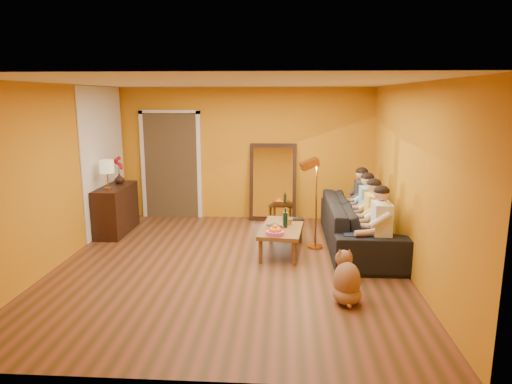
# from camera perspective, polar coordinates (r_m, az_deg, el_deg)

# --- Properties ---
(room_shell) EXTENTS (5.00, 5.50, 2.60)m
(room_shell) POSITION_cam_1_polar(r_m,az_deg,el_deg) (6.74, -3.04, 2.31)
(room_shell) COLOR brown
(room_shell) RESTS_ON ground
(white_accent) EXTENTS (0.02, 1.90, 2.58)m
(white_accent) POSITION_cam_1_polar(r_m,az_deg,el_deg) (8.70, -18.48, 3.86)
(white_accent) COLOR white
(white_accent) RESTS_ON wall_left
(doorway_recess) EXTENTS (1.06, 0.30, 2.10)m
(doorway_recess) POSITION_cam_1_polar(r_m,az_deg,el_deg) (9.45, -10.38, 3.33)
(doorway_recess) COLOR #3F2D19
(doorway_recess) RESTS_ON floor
(door_jamb_left) EXTENTS (0.08, 0.06, 2.20)m
(door_jamb_left) POSITION_cam_1_polar(r_m,az_deg,el_deg) (9.49, -13.90, 3.22)
(door_jamb_left) COLOR white
(door_jamb_left) RESTS_ON wall_back
(door_jamb_right) EXTENTS (0.08, 0.06, 2.20)m
(door_jamb_right) POSITION_cam_1_polar(r_m,az_deg,el_deg) (9.21, -7.11, 3.22)
(door_jamb_right) COLOR white
(door_jamb_right) RESTS_ON wall_back
(door_header) EXTENTS (1.22, 0.06, 0.08)m
(door_header) POSITION_cam_1_polar(r_m,az_deg,el_deg) (9.24, -10.81, 9.80)
(door_header) COLOR white
(door_header) RESTS_ON wall_back
(mirror_frame) EXTENTS (0.92, 0.27, 1.51)m
(mirror_frame) POSITION_cam_1_polar(r_m,az_deg,el_deg) (9.02, 2.12, 1.26)
(mirror_frame) COLOR black
(mirror_frame) RESTS_ON floor
(mirror_glass) EXTENTS (0.78, 0.21, 1.35)m
(mirror_glass) POSITION_cam_1_polar(r_m,az_deg,el_deg) (8.98, 2.12, 1.21)
(mirror_glass) COLOR white
(mirror_glass) RESTS_ON mirror_frame
(sideboard) EXTENTS (0.44, 1.18, 0.85)m
(sideboard) POSITION_cam_1_polar(r_m,az_deg,el_deg) (8.58, -17.07, -2.10)
(sideboard) COLOR black
(sideboard) RESTS_ON floor
(table_lamp) EXTENTS (0.24, 0.24, 0.51)m
(table_lamp) POSITION_cam_1_polar(r_m,az_deg,el_deg) (8.18, -18.09, 2.03)
(table_lamp) COLOR beige
(table_lamp) RESTS_ON sideboard
(sofa) EXTENTS (2.64, 1.03, 0.77)m
(sofa) POSITION_cam_1_polar(r_m,az_deg,el_deg) (7.59, 12.80, -3.98)
(sofa) COLOR black
(sofa) RESTS_ON floor
(coffee_table) EXTENTS (0.75, 1.28, 0.42)m
(coffee_table) POSITION_cam_1_polar(r_m,az_deg,el_deg) (7.24, 3.25, -5.92)
(coffee_table) COLOR brown
(coffee_table) RESTS_ON floor
(floor_lamp) EXTENTS (0.35, 0.30, 1.44)m
(floor_lamp) POSITION_cam_1_polar(r_m,az_deg,el_deg) (7.34, 7.53, -1.62)
(floor_lamp) COLOR #B47434
(floor_lamp) RESTS_ON floor
(dog) EXTENTS (0.43, 0.59, 0.63)m
(dog) POSITION_cam_1_polar(r_m,az_deg,el_deg) (5.62, 11.31, -10.33)
(dog) COLOR #9B6B46
(dog) RESTS_ON floor
(person_far_left) EXTENTS (0.70, 0.44, 1.22)m
(person_far_left) POSITION_cam_1_polar(r_m,az_deg,el_deg) (6.60, 15.35, -4.46)
(person_far_left) COLOR beige
(person_far_left) RESTS_ON sofa
(person_mid_left) EXTENTS (0.70, 0.44, 1.22)m
(person_mid_left) POSITION_cam_1_polar(r_m,az_deg,el_deg) (7.12, 14.48, -3.22)
(person_mid_left) COLOR gold
(person_mid_left) RESTS_ON sofa
(person_mid_right) EXTENTS (0.70, 0.44, 1.22)m
(person_mid_right) POSITION_cam_1_polar(r_m,az_deg,el_deg) (7.65, 13.72, -2.16)
(person_mid_right) COLOR #84ABCD
(person_mid_right) RESTS_ON sofa
(person_far_right) EXTENTS (0.70, 0.44, 1.22)m
(person_far_right) POSITION_cam_1_polar(r_m,az_deg,el_deg) (8.17, 13.07, -1.23)
(person_far_right) COLOR #2E2E32
(person_far_right) RESTS_ON sofa
(fruit_bowl) EXTENTS (0.26, 0.26, 0.16)m
(fruit_bowl) POSITION_cam_1_polar(r_m,az_deg,el_deg) (6.72, 2.39, -4.72)
(fruit_bowl) COLOR #E04FA6
(fruit_bowl) RESTS_ON coffee_table
(wine_bottle) EXTENTS (0.07, 0.07, 0.31)m
(wine_bottle) POSITION_cam_1_polar(r_m,az_deg,el_deg) (7.08, 3.68, -3.24)
(wine_bottle) COLOR black
(wine_bottle) RESTS_ON coffee_table
(tumbler) EXTENTS (0.13, 0.13, 0.10)m
(tumbler) POSITION_cam_1_polar(r_m,az_deg,el_deg) (7.28, 4.23, -3.70)
(tumbler) COLOR #B27F3F
(tumbler) RESTS_ON coffee_table
(laptop) EXTENTS (0.37, 0.25, 0.03)m
(laptop) POSITION_cam_1_polar(r_m,az_deg,el_deg) (7.51, 4.67, -3.49)
(laptop) COLOR black
(laptop) RESTS_ON coffee_table
(book_lower) EXTENTS (0.21, 0.27, 0.02)m
(book_lower) POSITION_cam_1_polar(r_m,az_deg,el_deg) (6.98, 1.78, -4.67)
(book_lower) COLOR black
(book_lower) RESTS_ON coffee_table
(book_mid) EXTENTS (0.25, 0.28, 0.02)m
(book_mid) POSITION_cam_1_polar(r_m,az_deg,el_deg) (6.99, 1.86, -4.48)
(book_mid) COLOR #AD131A
(book_mid) RESTS_ON book_lower
(book_upper) EXTENTS (0.26, 0.27, 0.02)m
(book_upper) POSITION_cam_1_polar(r_m,az_deg,el_deg) (6.96, 1.77, -4.38)
(book_upper) COLOR black
(book_upper) RESTS_ON book_mid
(vase) EXTENTS (0.18, 0.18, 0.19)m
(vase) POSITION_cam_1_polar(r_m,az_deg,el_deg) (8.71, -16.71, 1.61)
(vase) COLOR black
(vase) RESTS_ON sideboard
(flowers) EXTENTS (0.17, 0.17, 0.51)m
(flowers) POSITION_cam_1_polar(r_m,az_deg,el_deg) (8.67, -16.82, 3.44)
(flowers) COLOR #AD131A
(flowers) RESTS_ON vase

